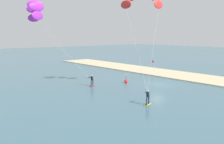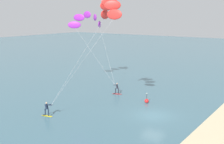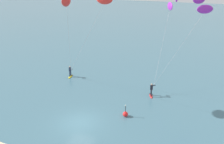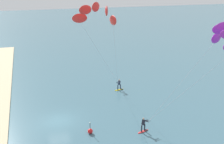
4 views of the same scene
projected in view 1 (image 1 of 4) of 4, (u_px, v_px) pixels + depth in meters
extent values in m
plane|color=#426B7A|center=(157.00, 84.00, 40.07)|extent=(240.00, 240.00, 0.00)
cube|color=beige|center=(194.00, 77.00, 46.18)|extent=(80.00, 8.41, 0.16)
ellipsoid|color=red|center=(92.00, 86.00, 38.68)|extent=(0.86, 1.53, 0.08)
cube|color=black|center=(90.00, 86.00, 38.32)|extent=(0.37, 0.36, 0.02)
cylinder|color=black|center=(93.00, 83.00, 38.80)|extent=(0.14, 0.14, 0.78)
cylinder|color=black|center=(91.00, 83.00, 38.43)|extent=(0.14, 0.14, 0.78)
cube|color=black|center=(92.00, 78.00, 38.51)|extent=(0.39, 0.40, 0.63)
sphere|color=tan|center=(92.00, 76.00, 38.45)|extent=(0.20, 0.20, 0.20)
cylinder|color=black|center=(88.00, 78.00, 38.29)|extent=(0.19, 0.53, 0.03)
cylinder|color=black|center=(90.00, 77.00, 38.28)|extent=(0.14, 0.61, 0.15)
cylinder|color=black|center=(90.00, 77.00, 38.49)|extent=(0.45, 0.53, 0.15)
ellipsoid|color=purple|center=(34.00, 18.00, 36.57)|extent=(2.01, 1.27, 1.10)
ellipsoid|color=purple|center=(34.00, 9.00, 35.59)|extent=(1.58, 1.83, 1.10)
ellipsoid|color=purple|center=(35.00, 5.00, 34.13)|extent=(0.92, 2.10, 1.10)
ellipsoid|color=purple|center=(36.00, 7.00, 32.80)|extent=(0.52, 2.12, 1.10)
ellipsoid|color=purple|center=(38.00, 16.00, 32.14)|extent=(1.27, 2.01, 1.10)
cylinder|color=#B2B2B7|center=(62.00, 49.00, 37.45)|extent=(4.43, 6.18, 8.34)
cylinder|color=#B2B2B7|center=(65.00, 50.00, 35.24)|extent=(0.23, 7.59, 8.34)
ellipsoid|color=yellow|center=(148.00, 105.00, 28.32)|extent=(0.69, 1.54, 0.08)
cube|color=black|center=(146.00, 105.00, 27.99)|extent=(0.34, 0.34, 0.02)
cylinder|color=#192338|center=(149.00, 100.00, 28.43)|extent=(0.14, 0.14, 0.78)
cylinder|color=#192338|center=(147.00, 101.00, 28.08)|extent=(0.14, 0.14, 0.78)
cube|color=#192338|center=(148.00, 95.00, 28.16)|extent=(0.36, 0.38, 0.63)
sphere|color=tan|center=(148.00, 91.00, 28.10)|extent=(0.20, 0.20, 0.20)
cylinder|color=black|center=(147.00, 92.00, 28.68)|extent=(0.44, 0.37, 0.03)
cylinder|color=#192338|center=(147.00, 92.00, 28.40)|extent=(0.60, 0.27, 0.15)
cylinder|color=#192338|center=(149.00, 92.00, 28.40)|extent=(0.37, 0.57, 0.15)
ellipsoid|color=red|center=(158.00, 4.00, 34.02)|extent=(0.49, 1.88, 1.10)
ellipsoid|color=red|center=(126.00, 4.00, 34.06)|extent=(1.88, 0.49, 1.10)
cylinder|color=#B2B2B7|center=(153.00, 46.00, 31.37)|extent=(3.96, 6.08, 9.91)
cylinder|color=#B2B2B7|center=(136.00, 46.00, 31.39)|extent=(6.69, 2.80, 9.91)
sphere|color=red|center=(126.00, 81.00, 41.16)|extent=(0.56, 0.56, 0.56)
cylinder|color=#262628|center=(126.00, 77.00, 41.07)|extent=(0.06, 0.06, 0.70)
sphere|color=#F2F2CC|center=(126.00, 75.00, 41.01)|extent=(0.12, 0.12, 0.12)
cylinder|color=gray|center=(154.00, 66.00, 52.57)|extent=(0.05, 0.05, 2.20)
cube|color=red|center=(153.00, 62.00, 52.66)|extent=(0.52, 0.03, 0.36)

